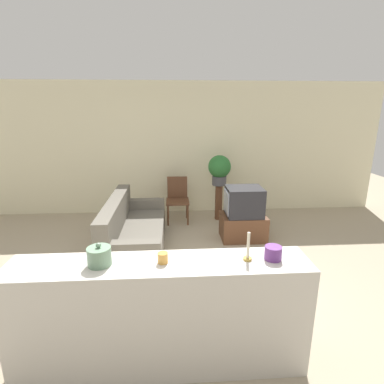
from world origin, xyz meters
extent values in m
plane|color=tan|center=(0.00, 0.00, 0.00)|extent=(14.00, 14.00, 0.00)
cube|color=beige|center=(0.00, 3.43, 1.35)|extent=(9.00, 0.06, 2.70)
cube|color=#605B51|center=(-0.45, 1.47, 0.21)|extent=(0.81, 1.93, 0.42)
cube|color=#605B51|center=(-0.75, 1.47, 0.64)|extent=(0.20, 1.93, 0.43)
cube|color=#605B51|center=(-0.45, 0.58, 0.30)|extent=(0.81, 0.16, 0.60)
cube|color=#605B51|center=(-0.45, 2.35, 0.30)|extent=(0.81, 0.16, 0.60)
cube|color=brown|center=(1.30, 1.89, 0.21)|extent=(0.75, 0.54, 0.43)
cube|color=#232328|center=(1.30, 1.89, 0.67)|extent=(0.59, 0.51, 0.48)
cube|color=#939EB2|center=(1.01, 1.89, 0.67)|extent=(0.02, 0.42, 0.37)
cube|color=brown|center=(0.20, 2.75, 0.42)|extent=(0.44, 0.44, 0.04)
cube|color=brown|center=(0.20, 2.95, 0.66)|extent=(0.40, 0.04, 0.43)
cylinder|color=brown|center=(0.01, 2.56, 0.20)|extent=(0.04, 0.04, 0.40)
cylinder|color=brown|center=(0.39, 2.56, 0.20)|extent=(0.04, 0.04, 0.40)
cylinder|color=brown|center=(0.01, 2.94, 0.20)|extent=(0.04, 0.04, 0.40)
cylinder|color=brown|center=(0.39, 2.94, 0.20)|extent=(0.04, 0.04, 0.40)
cylinder|color=brown|center=(1.03, 2.85, 0.36)|extent=(0.15, 0.15, 0.72)
cylinder|color=#4C4C51|center=(1.03, 2.85, 0.80)|extent=(0.28, 0.28, 0.18)
sphere|color=#2D7033|center=(1.03, 2.85, 1.08)|extent=(0.44, 0.44, 0.44)
cube|color=beige|center=(0.00, -0.67, 0.49)|extent=(2.43, 0.44, 0.98)
cylinder|color=gray|center=(-0.46, -0.67, 1.06)|extent=(0.19, 0.19, 0.15)
sphere|color=gray|center=(-0.46, -0.67, 1.15)|extent=(0.04, 0.04, 0.04)
cylinder|color=gold|center=(0.03, -0.67, 1.03)|extent=(0.08, 0.08, 0.09)
cylinder|color=#B7933D|center=(0.71, -0.67, 0.99)|extent=(0.07, 0.07, 0.02)
cylinder|color=beige|center=(0.71, -0.67, 1.12)|extent=(0.02, 0.02, 0.22)
cylinder|color=#66337F|center=(0.92, -0.67, 1.04)|extent=(0.14, 0.14, 0.11)
camera|label=1|loc=(0.12, -2.82, 2.17)|focal=28.00mm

